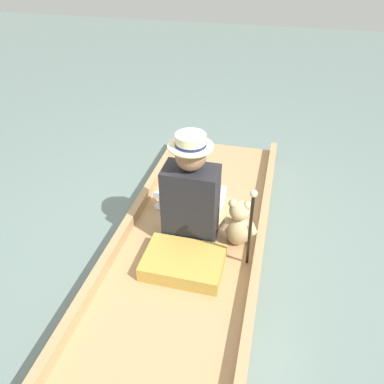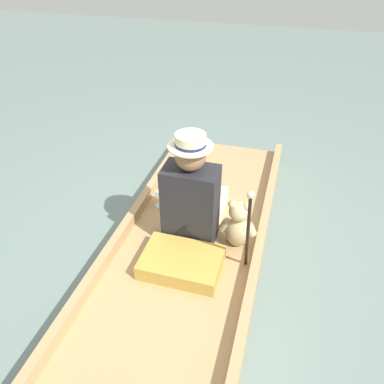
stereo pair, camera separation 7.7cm
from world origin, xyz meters
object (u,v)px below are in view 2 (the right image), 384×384
object	(u,v)px
teddy_bear	(238,225)
walking_cane	(248,226)
wine_glass	(161,197)
seated_person	(193,197)

from	to	relation	value
teddy_bear	walking_cane	size ratio (longest dim) A/B	0.53
teddy_bear	wine_glass	bearing A→B (deg)	157.32
seated_person	teddy_bear	size ratio (longest dim) A/B	2.16
seated_person	walking_cane	xyz separation A→B (m)	(0.44, -0.34, 0.12)
seated_person	wine_glass	bearing A→B (deg)	136.55
seated_person	wine_glass	xyz separation A→B (m)	(-0.34, 0.23, -0.23)
teddy_bear	walking_cane	world-z (taller)	walking_cane
walking_cane	wine_glass	bearing A→B (deg)	143.49
seated_person	teddy_bear	distance (m)	0.37
seated_person	walking_cane	distance (m)	0.57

